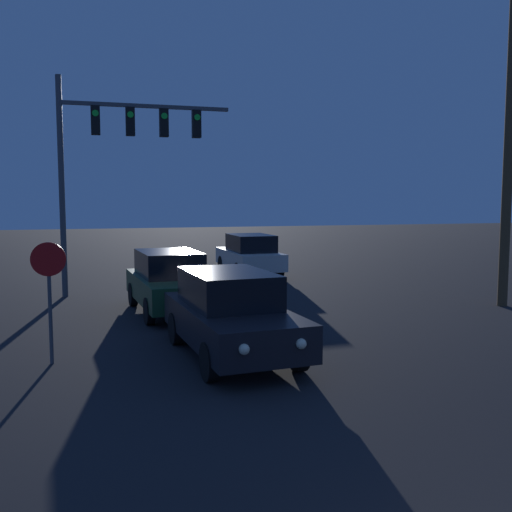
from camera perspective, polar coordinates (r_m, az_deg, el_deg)
name	(u,v)px	position (r m, az deg, el deg)	size (l,w,h in m)	color
car_near	(231,313)	(11.29, -2.55, -5.74)	(2.08, 4.49, 1.67)	black
car_mid	(170,281)	(15.79, -8.58, -2.51)	(2.10, 4.50, 1.67)	#1E4728
car_far	(250,254)	(23.22, -0.63, 0.17)	(1.90, 4.43, 1.67)	beige
traffic_signal_mast	(115,145)	(19.04, -13.91, 10.77)	(5.46, 0.30, 6.91)	#4C4C51
stop_sign	(49,281)	(11.27, -19.99, -2.34)	(0.63, 0.07, 2.30)	#4C4C51
utility_pole	(510,127)	(18.00, 24.03, 11.70)	(1.51, 0.28, 9.96)	brown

